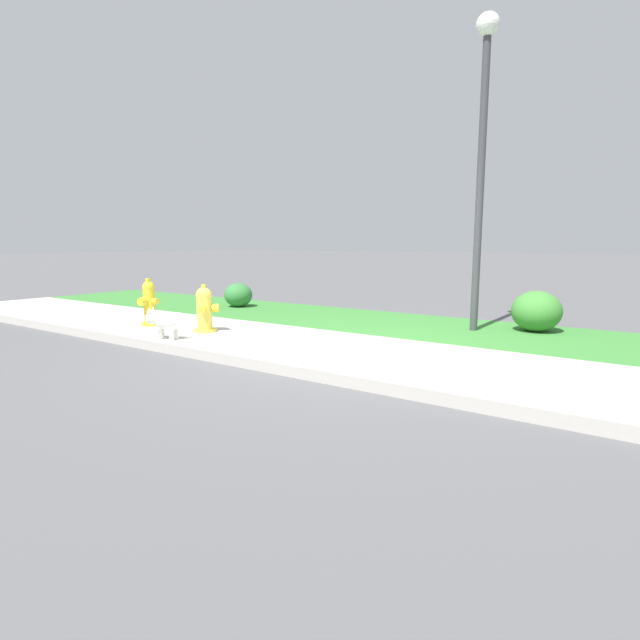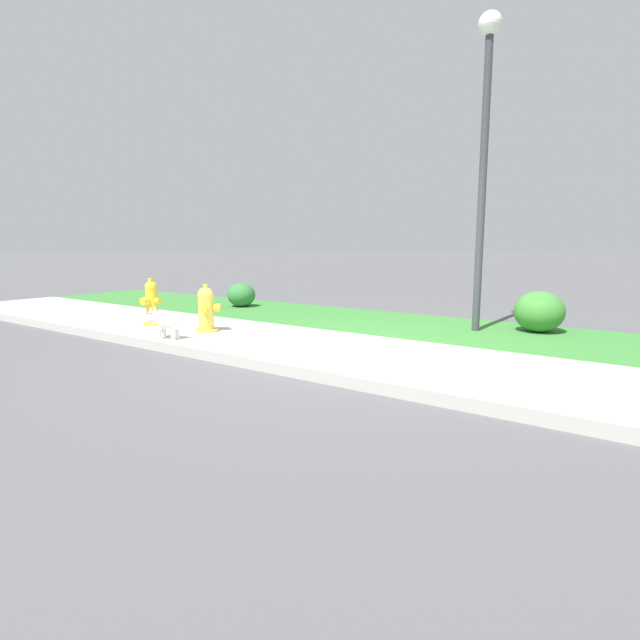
{
  "view_description": "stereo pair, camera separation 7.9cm",
  "coord_description": "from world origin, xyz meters",
  "views": [
    {
      "loc": [
        3.07,
        -5.0,
        1.3
      ],
      "look_at": [
        -0.2,
        -0.21,
        0.4
      ],
      "focal_mm": 28.0,
      "sensor_mm": 36.0,
      "label": 1
    },
    {
      "loc": [
        3.14,
        -4.95,
        1.3
      ],
      "look_at": [
        -0.2,
        -0.21,
        0.4
      ],
      "focal_mm": 28.0,
      "sensor_mm": 36.0,
      "label": 2
    }
  ],
  "objects": [
    {
      "name": "ground_plane",
      "position": [
        0.0,
        0.0,
        0.0
      ],
      "size": [
        120.0,
        120.0,
        0.0
      ],
      "primitive_type": "plane",
      "color": "#515154"
    },
    {
      "name": "sidewalk_pavement",
      "position": [
        0.0,
        0.0,
        0.01
      ],
      "size": [
        18.0,
        2.21,
        0.01
      ],
      "primitive_type": "cube",
      "color": "#BCB7AD",
      "rests_on": "ground"
    },
    {
      "name": "grass_verge",
      "position": [
        0.0,
        2.29,
        0.0
      ],
      "size": [
        18.0,
        2.37,
        0.01
      ],
      "primitive_type": "cube",
      "color": "#387A33",
      "rests_on": "ground"
    },
    {
      "name": "street_curb",
      "position": [
        0.0,
        -1.18,
        0.06
      ],
      "size": [
        18.0,
        0.16,
        0.12
      ],
      "primitive_type": "cube",
      "color": "#BCB7AD",
      "rests_on": "ground"
    },
    {
      "name": "fire_hydrant_near_corner",
      "position": [
        -2.38,
        -0.0,
        0.33
      ],
      "size": [
        0.37,
        0.36,
        0.7
      ],
      "rotation": [
        0.0,
        0.0,
        5.41
      ],
      "color": "yellow",
      "rests_on": "ground"
    },
    {
      "name": "fire_hydrant_mid_block",
      "position": [
        -3.54,
        -0.1,
        0.36
      ],
      "size": [
        0.36,
        0.33,
        0.75
      ],
      "rotation": [
        0.0,
        0.0,
        3.26
      ],
      "color": "yellow",
      "rests_on": "ground"
    },
    {
      "name": "small_white_dog",
      "position": [
        -2.4,
        -0.73,
        0.25
      ],
      "size": [
        0.49,
        0.32,
        0.45
      ],
      "rotation": [
        0.0,
        0.0,
        3.5
      ],
      "color": "white",
      "rests_on": "ground"
    },
    {
      "name": "street_lamp",
      "position": [
        0.81,
        2.37,
        2.94
      ],
      "size": [
        0.32,
        0.32,
        4.42
      ],
      "color": "#3D3D42",
      "rests_on": "ground"
    },
    {
      "name": "shrub_bush_near_lamp",
      "position": [
        -4.03,
        2.42,
        0.24
      ],
      "size": [
        0.57,
        0.57,
        0.49
      ],
      "color": "#337538",
      "rests_on": "ground"
    },
    {
      "name": "shrub_bush_far_verge",
      "position": [
        1.6,
        2.81,
        0.3
      ],
      "size": [
        0.71,
        0.71,
        0.6
      ],
      "color": "#3D7F33",
      "rests_on": "ground"
    }
  ]
}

